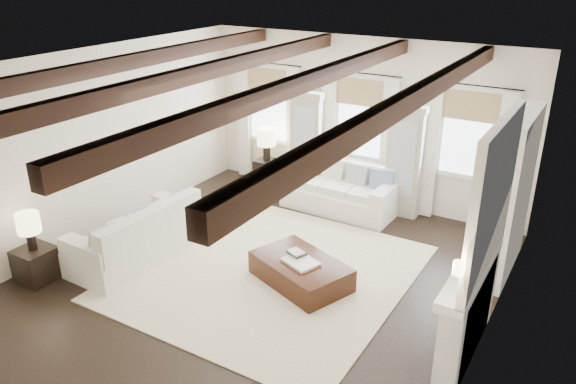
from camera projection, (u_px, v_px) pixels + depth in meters
The scene contains 15 objects.
ground at pixel (253, 283), 8.42m from camera, with size 7.50×7.50×0.00m, color black.
room_shell at pixel (328, 156), 8.04m from camera, with size 6.54×7.54×3.22m.
area_rug at pixel (270, 272), 8.69m from camera, with size 4.01×4.22×0.02m, color beige.
sofa_back at pixel (341, 191), 10.77m from camera, with size 2.16×1.03×0.91m.
sofa_left at pixel (139, 237), 8.96m from camera, with size 1.05×2.22×0.94m.
ottoman at pixel (301, 272), 8.36m from camera, with size 1.44×0.90×0.38m, color black.
tray at pixel (301, 262), 8.21m from camera, with size 0.50×0.38×0.04m, color white.
book_lower at pixel (297, 253), 8.38m from camera, with size 0.26×0.20×0.04m, color #262628.
book_upper at pixel (296, 252), 8.33m from camera, with size 0.22×0.17×0.03m, color beige.
side_table_front at pixel (36, 264), 8.42m from camera, with size 0.52×0.52×0.52m, color black.
lamp_front at pixel (29, 225), 8.16m from camera, with size 0.34×0.34×0.58m.
side_table_back at pixel (267, 174), 11.70m from camera, with size 0.43×0.43×0.65m, color black.
lamp_back at pixel (266, 139), 11.39m from camera, with size 0.39×0.39×0.67m.
candlestick_near at pixel (444, 332), 6.82m from camera, with size 0.15×0.15×0.76m.
candlestick_far at pixel (453, 314), 7.12m from camera, with size 0.16×0.16×0.80m.
Camera 1 is at (4.15, -5.93, 4.53)m, focal length 35.00 mm.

